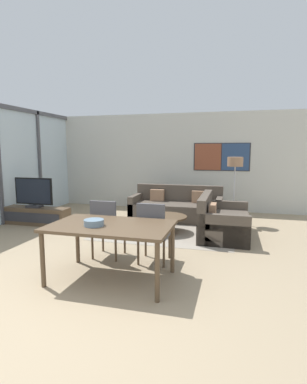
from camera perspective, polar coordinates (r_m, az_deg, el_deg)
The scene contains 13 objects.
ground_plane at distance 3.75m, azimuth -17.82°, elevation -20.02°, with size 24.00×24.00×0.00m, color #9E896B.
wall_back at distance 8.91m, azimuth 3.34°, elevation 5.81°, with size 7.81×0.09×2.80m.
area_rug at distance 6.47m, azimuth 2.31°, elevation -7.58°, with size 2.86×1.98×0.01m.
tv_console at distance 7.62m, azimuth -21.65°, elevation -4.22°, with size 1.69×0.41×0.41m.
television at distance 7.53m, azimuth -21.86°, elevation -0.17°, with size 0.97×0.20×0.70m.
sofa_main at distance 7.63m, azimuth 4.45°, elevation -3.13°, with size 2.25×0.95×0.84m.
sofa_side at distance 6.29m, azimuth 12.58°, elevation -5.70°, with size 0.95×1.63×0.84m.
coffee_table at distance 6.40m, azimuth 2.32°, elevation -5.32°, with size 0.90×0.90×0.35m.
dining_table at distance 4.04m, azimuth -8.14°, elevation -7.14°, with size 1.62×1.00×0.76m.
dining_chair_left at distance 4.89m, azimuth -8.94°, elevation -6.34°, with size 0.46×0.46×0.96m.
dining_chair_centre at distance 4.60m, azimuth -0.11°, elevation -7.16°, with size 0.46×0.46×0.96m.
fruit_bowl at distance 3.99m, azimuth -11.28°, elevation -5.66°, with size 0.26×0.26×0.08m.
floor_lamp at distance 7.27m, azimuth 15.28°, elevation 4.67°, with size 0.36×0.36×1.58m.
Camera 1 is at (1.86, -2.76, 1.73)m, focal length 28.00 mm.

